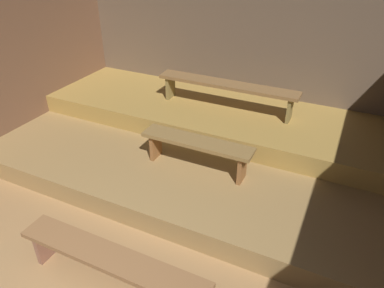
% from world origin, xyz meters
% --- Properties ---
extents(ground, '(6.69, 5.66, 0.08)m').
position_xyz_m(ground, '(0.00, 2.43, -0.04)').
color(ground, '#A1784B').
extents(wall_back, '(6.69, 0.06, 2.65)m').
position_xyz_m(wall_back, '(0.00, 4.89, 1.33)').
color(wall_back, brown).
rests_on(wall_back, ground).
extents(platform_lower, '(5.89, 3.22, 0.29)m').
position_xyz_m(platform_lower, '(0.00, 3.25, 0.14)').
color(platform_lower, '#9A7847').
rests_on(platform_lower, ground).
extents(platform_middle, '(5.89, 1.68, 0.29)m').
position_xyz_m(platform_middle, '(0.00, 4.02, 0.43)').
color(platform_middle, '#AA843F').
rests_on(platform_middle, platform_lower).
extents(bench_floor_center, '(2.00, 0.31, 0.43)m').
position_xyz_m(bench_floor_center, '(0.12, 0.88, 0.36)').
color(bench_floor_center, olive).
rests_on(bench_floor_center, ground).
extents(bench_lower_center, '(1.50, 0.31, 0.43)m').
position_xyz_m(bench_lower_center, '(0.15, 2.73, 0.63)').
color(bench_lower_center, olive).
rests_on(bench_lower_center, platform_lower).
extents(bench_middle_center, '(2.25, 0.31, 0.43)m').
position_xyz_m(bench_middle_center, '(0.03, 4.07, 0.94)').
color(bench_middle_center, olive).
rests_on(bench_middle_center, platform_middle).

